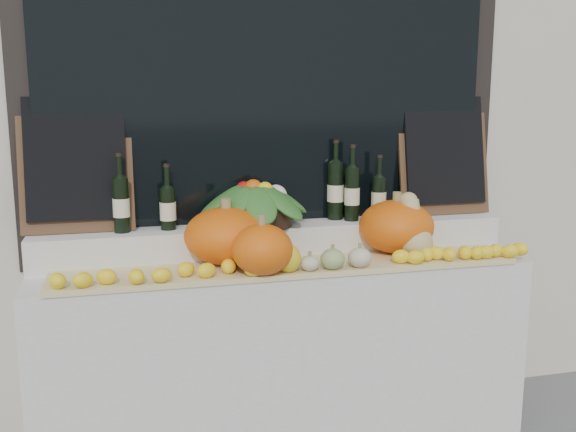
{
  "coord_description": "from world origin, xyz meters",
  "views": [
    {
      "loc": [
        -0.72,
        -1.31,
        1.66
      ],
      "look_at": [
        0.0,
        1.45,
        1.12
      ],
      "focal_mm": 40.0,
      "sensor_mm": 36.0,
      "label": 1
    }
  ],
  "objects": [
    {
      "name": "produce_bowl",
      "position": [
        -0.12,
        1.66,
        1.15
      ],
      "size": [
        0.57,
        0.57,
        0.24
      ],
      "color": "black",
      "rests_on": "rear_tier"
    },
    {
      "name": "pumpkin_right",
      "position": [
        0.55,
        1.5,
        1.03
      ],
      "size": [
        0.47,
        0.47,
        0.26
      ],
      "primitive_type": "ellipsoid",
      "rotation": [
        0.0,
        0.0,
        -0.36
      ],
      "color": "#E55E0C",
      "rests_on": "straw_bedding"
    },
    {
      "name": "wine_bottle_tall",
      "position": [
        0.32,
        1.72,
        1.19
      ],
      "size": [
        0.08,
        0.08,
        0.4
      ],
      "color": "black",
      "rests_on": "rear_tier"
    },
    {
      "name": "pumpkin_center",
      "position": [
        -0.16,
        1.28,
        1.01
      ],
      "size": [
        0.3,
        0.3,
        0.22
      ],
      "primitive_type": "ellipsoid",
      "rotation": [
        0.0,
        0.0,
        -0.15
      ],
      "color": "#E55E0C",
      "rests_on": "straw_bedding"
    },
    {
      "name": "wine_bottle_near_right",
      "position": [
        0.39,
        1.67,
        1.18
      ],
      "size": [
        0.08,
        0.08,
        0.38
      ],
      "color": "black",
      "rests_on": "rear_tier"
    },
    {
      "name": "wine_bottle_near_left",
      "position": [
        -0.52,
        1.68,
        1.14
      ],
      "size": [
        0.08,
        0.08,
        0.31
      ],
      "color": "black",
      "rests_on": "rear_tier"
    },
    {
      "name": "wine_bottle_far_left",
      "position": [
        -0.73,
        1.66,
        1.17
      ],
      "size": [
        0.08,
        0.08,
        0.36
      ],
      "color": "black",
      "rests_on": "rear_tier"
    },
    {
      "name": "display_sill",
      "position": [
        0.0,
        1.52,
        0.44
      ],
      "size": [
        2.3,
        0.55,
        0.88
      ],
      "primitive_type": "cube",
      "color": "silver",
      "rests_on": "ground"
    },
    {
      "name": "rear_tier",
      "position": [
        0.0,
        1.68,
        0.96
      ],
      "size": [
        2.3,
        0.25,
        0.16
      ],
      "primitive_type": "cube",
      "color": "silver",
      "rests_on": "display_sill"
    },
    {
      "name": "butternut_squash",
      "position": [
        0.6,
        1.4,
        1.02
      ],
      "size": [
        0.17,
        0.22,
        0.3
      ],
      "color": "tan",
      "rests_on": "straw_bedding"
    },
    {
      "name": "wine_bottle_far_right",
      "position": [
        0.53,
        1.68,
        1.15
      ],
      "size": [
        0.08,
        0.08,
        0.33
      ],
      "color": "black",
      "rests_on": "rear_tier"
    },
    {
      "name": "decorative_gourds",
      "position": [
        0.04,
        1.29,
        0.95
      ],
      "size": [
        0.56,
        0.13,
        0.14
      ],
      "color": "#3A6C20",
      "rests_on": "straw_bedding"
    },
    {
      "name": "chalkboard_left",
      "position": [
        -0.92,
        1.74,
        1.36
      ],
      "size": [
        0.5,
        0.14,
        0.61
      ],
      "rotation": [
        -0.19,
        0.0,
        0.0
      ],
      "color": "#4C331E",
      "rests_on": "rear_tier"
    },
    {
      "name": "pumpkin_left",
      "position": [
        -0.27,
        1.5,
        1.03
      ],
      "size": [
        0.41,
        0.41,
        0.26
      ],
      "primitive_type": "ellipsoid",
      "rotation": [
        0.0,
        0.0,
        -0.07
      ],
      "color": "#E55E0C",
      "rests_on": "straw_bedding"
    },
    {
      "name": "lemon_heap",
      "position": [
        0.0,
        1.29,
        0.94
      ],
      "size": [
        2.2,
        0.16,
        0.06
      ],
      "primitive_type": null,
      "color": "yellow",
      "rests_on": "straw_bedding"
    },
    {
      "name": "straw_bedding",
      "position": [
        0.0,
        1.4,
        0.89
      ],
      "size": [
        2.1,
        0.32,
        0.02
      ],
      "primitive_type": "cube",
      "color": "tan",
      "rests_on": "display_sill"
    },
    {
      "name": "chalkboard_right",
      "position": [
        0.92,
        1.74,
        1.36
      ],
      "size": [
        0.5,
        0.14,
        0.61
      ],
      "rotation": [
        -0.19,
        0.0,
        0.0
      ],
      "color": "#4C331E",
      "rests_on": "rear_tier"
    }
  ]
}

